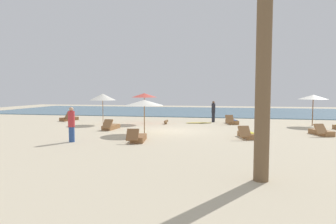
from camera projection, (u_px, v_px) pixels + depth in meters
ground_plane at (173, 131)px, 18.13m from camera, size 60.00×60.00×0.00m
ocean_water at (198, 111)px, 34.76m from camera, size 48.00×16.00×0.06m
umbrella_0 at (144, 103)px, 16.77m from camera, size 2.20×2.20×1.96m
umbrella_1 at (144, 95)px, 22.10m from camera, size 1.95×1.95×2.31m
umbrella_2 at (313, 97)px, 20.51m from camera, size 2.02×2.02×2.21m
umbrella_3 at (103, 97)px, 21.56m from camera, size 1.94×1.94×2.28m
lounger_0 at (321, 132)px, 16.27m from camera, size 1.13×1.79×0.69m
lounger_1 at (138, 138)px, 14.27m from camera, size 0.81×1.75×0.69m
lounger_2 at (69, 119)px, 24.17m from camera, size 1.20×1.75×0.73m
lounger_4 at (111, 127)px, 18.72m from camera, size 0.73×1.72×0.70m
lounger_5 at (232, 121)px, 21.85m from camera, size 1.03×1.77×0.71m
lounger_6 at (247, 135)px, 15.26m from camera, size 1.07×1.78×0.70m
person_0 at (71, 124)px, 14.07m from camera, size 0.44×0.44×1.71m
person_1 at (213, 111)px, 23.02m from camera, size 0.40×0.40×1.68m
dog at (166, 122)px, 21.73m from camera, size 0.38×0.66×0.31m
surfboard at (199, 123)px, 22.21m from camera, size 2.02×0.88×0.07m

